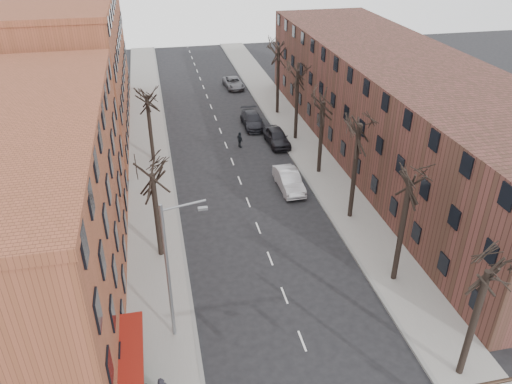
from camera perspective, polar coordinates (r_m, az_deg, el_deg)
sidewalk_left at (r=51.62m, az=-12.10°, el=4.11°), size 4.00×90.00×0.15m
sidewalk_right at (r=53.74m, az=5.21°, el=5.73°), size 4.00×90.00×0.15m
building_left_near at (r=32.42m, az=-26.47°, el=-3.03°), size 12.00×26.00×12.00m
building_left_far at (r=58.43m, az=-21.11°, el=13.11°), size 12.00×28.00×14.00m
building_right at (r=50.58m, az=15.95°, el=9.15°), size 12.00×50.00×10.00m
tree_right_a at (r=30.67m, az=22.14°, el=-18.66°), size 5.20×5.20×10.00m
tree_right_b at (r=35.45m, az=15.39°, el=-9.62°), size 5.20×5.20×10.80m
tree_right_c at (r=41.25m, az=10.63°, el=-2.83°), size 5.20×5.20×11.60m
tree_right_d at (r=47.68m, az=7.15°, el=2.23°), size 5.20×5.20×10.00m
tree_right_e at (r=54.54m, az=4.50°, el=6.05°), size 5.20×5.20×10.80m
tree_right_f at (r=61.66m, az=2.43°, el=8.99°), size 5.20×5.20×11.60m
tree_left_a at (r=36.96m, az=-10.75°, el=-7.13°), size 5.20×5.20×9.50m
tree_left_b at (r=50.74m, az=-11.61°, el=3.61°), size 5.20×5.20×9.50m
streetlight at (r=27.55m, az=-9.74°, el=-8.49°), size 2.45×0.22×9.03m
silver_sedan at (r=44.26m, az=3.78°, el=1.33°), size 1.87×5.12×1.68m
parked_car_near at (r=52.83m, az=2.39°, el=6.32°), size 2.23×5.13×1.72m
parked_car_mid at (r=57.38m, az=-0.40°, el=8.22°), size 2.22×5.40×1.56m
parked_car_far at (r=70.78m, az=-2.59°, el=12.35°), size 2.65×5.12×1.38m
pedestrian_crossing at (r=52.10m, az=-1.86°, el=5.98°), size 0.77×1.08×1.70m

